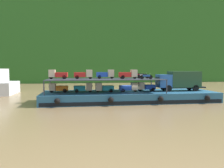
# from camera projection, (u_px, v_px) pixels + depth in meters

# --- Properties ---
(ground_plane) EXTENTS (400.00, 400.00, 0.00)m
(ground_plane) POSITION_uv_depth(u_px,v_px,m) (129.00, 101.00, 34.58)
(ground_plane) COLOR olive
(hillside_far_bank) EXTENTS (147.34, 39.85, 41.58)m
(hillside_far_bank) POSITION_uv_depth(u_px,v_px,m) (96.00, 25.00, 94.98)
(hillside_far_bank) COLOR #286023
(hillside_far_bank) RESTS_ON ground
(cargo_barge) EXTENTS (26.19, 8.36, 1.50)m
(cargo_barge) POSITION_uv_depth(u_px,v_px,m) (129.00, 96.00, 34.49)
(cargo_barge) COLOR #23567A
(cargo_barge) RESTS_ON ground
(covered_lorry) EXTENTS (7.87, 2.32, 3.10)m
(covered_lorry) POSITION_uv_depth(u_px,v_px,m) (179.00, 80.00, 35.55)
(covered_lorry) COLOR #285BA3
(covered_lorry) RESTS_ON cargo_barge
(cargo_rack) EXTENTS (16.99, 6.95, 2.00)m
(cargo_rack) POSITION_uv_depth(u_px,v_px,m) (105.00, 79.00, 33.77)
(cargo_rack) COLOR #2D333D
(cargo_rack) RESTS_ON cargo_barge
(mini_truck_lower_stern) EXTENTS (2.77, 1.25, 1.38)m
(mini_truck_lower_stern) POSITION_uv_depth(u_px,v_px,m) (58.00, 88.00, 33.31)
(mini_truck_lower_stern) COLOR orange
(mini_truck_lower_stern) RESTS_ON cargo_barge
(mini_truck_lower_aft) EXTENTS (2.77, 1.24, 1.38)m
(mini_truck_lower_aft) POSITION_uv_depth(u_px,v_px,m) (83.00, 88.00, 33.47)
(mini_truck_lower_aft) COLOR teal
(mini_truck_lower_aft) RESTS_ON cargo_barge
(mini_truck_lower_mid) EXTENTS (2.77, 1.25, 1.38)m
(mini_truck_lower_mid) POSITION_uv_depth(u_px,v_px,m) (104.00, 88.00, 33.63)
(mini_truck_lower_mid) COLOR teal
(mini_truck_lower_mid) RESTS_ON cargo_barge
(mini_truck_lower_fore) EXTENTS (2.76, 1.23, 1.38)m
(mini_truck_lower_fore) POSITION_uv_depth(u_px,v_px,m) (129.00, 87.00, 34.10)
(mini_truck_lower_fore) COLOR #1E47B7
(mini_truck_lower_fore) RESTS_ON cargo_barge
(mini_truck_lower_bow) EXTENTS (2.74, 1.20, 1.38)m
(mini_truck_lower_bow) POSITION_uv_depth(u_px,v_px,m) (146.00, 87.00, 35.43)
(mini_truck_lower_bow) COLOR #1E47B7
(mini_truck_lower_bow) RESTS_ON cargo_barge
(mini_truck_upper_stern) EXTENTS (2.78, 1.27, 1.38)m
(mini_truck_upper_stern) POSITION_uv_depth(u_px,v_px,m) (58.00, 74.00, 33.26)
(mini_truck_upper_stern) COLOR red
(mini_truck_upper_stern) RESTS_ON cargo_rack
(mini_truck_upper_mid) EXTENTS (2.76, 1.23, 1.38)m
(mini_truck_upper_mid) POSITION_uv_depth(u_px,v_px,m) (84.00, 74.00, 33.44)
(mini_truck_upper_mid) COLOR red
(mini_truck_upper_mid) RESTS_ON cargo_rack
(mini_truck_upper_fore) EXTENTS (2.79, 1.29, 1.38)m
(mini_truck_upper_fore) POSITION_uv_depth(u_px,v_px,m) (106.00, 74.00, 34.46)
(mini_truck_upper_fore) COLOR #1E47B7
(mini_truck_upper_fore) RESTS_ON cargo_rack
(mini_truck_upper_bow) EXTENTS (2.75, 1.21, 1.38)m
(mini_truck_upper_bow) POSITION_uv_depth(u_px,v_px,m) (128.00, 74.00, 33.84)
(mini_truck_upper_bow) COLOR red
(mini_truck_upper_bow) RESTS_ON cargo_rack
(motorcycle_upper_port) EXTENTS (1.90, 0.55, 0.87)m
(motorcycle_upper_port) POSITION_uv_depth(u_px,v_px,m) (146.00, 76.00, 32.54)
(motorcycle_upper_port) COLOR black
(motorcycle_upper_port) RESTS_ON cargo_rack
(motorcycle_upper_centre) EXTENTS (1.90, 0.55, 0.87)m
(motorcycle_upper_centre) POSITION_uv_depth(u_px,v_px,m) (143.00, 76.00, 34.62)
(motorcycle_upper_centre) COLOR black
(motorcycle_upper_centre) RESTS_ON cargo_rack
(motorcycle_upper_stbd) EXTENTS (1.89, 0.55, 0.87)m
(motorcycle_upper_stbd) POSITION_uv_depth(u_px,v_px,m) (139.00, 75.00, 36.66)
(motorcycle_upper_stbd) COLOR black
(motorcycle_upper_stbd) RESTS_ON cargo_rack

